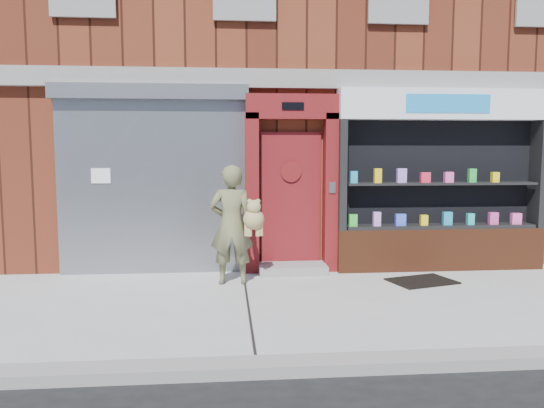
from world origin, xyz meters
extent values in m
plane|color=#9E9E99|center=(0.00, 0.00, 0.00)|extent=(80.00, 80.00, 0.00)
cube|color=gray|center=(0.00, -2.15, 0.06)|extent=(60.00, 0.30, 0.12)
cube|color=#532013|center=(0.00, 6.00, 4.00)|extent=(12.00, 8.00, 8.00)
cube|color=gray|center=(0.00, 1.92, 3.15)|extent=(12.00, 0.16, 0.30)
cube|color=gray|center=(-3.00, 1.94, 1.40)|extent=(3.00, 0.10, 2.80)
cube|color=slate|center=(-3.00, 1.88, 2.92)|extent=(3.10, 0.30, 0.24)
cube|color=white|center=(-3.80, 1.88, 1.60)|extent=(0.30, 0.01, 0.24)
cube|color=#5E1012|center=(-1.40, 1.86, 1.30)|extent=(0.22, 0.28, 2.60)
cube|color=#5E1012|center=(-0.10, 1.86, 1.30)|extent=(0.22, 0.28, 2.60)
cube|color=#5E1012|center=(-0.75, 1.86, 2.70)|extent=(1.50, 0.28, 0.40)
cube|color=black|center=(-0.75, 1.71, 2.70)|extent=(0.35, 0.01, 0.12)
cube|color=maroon|center=(-0.75, 1.97, 1.20)|extent=(1.00, 0.06, 2.20)
cylinder|color=black|center=(-0.75, 1.93, 1.65)|extent=(0.28, 0.02, 0.28)
cylinder|color=#5E1012|center=(-0.75, 1.92, 1.65)|extent=(0.34, 0.02, 0.34)
cube|color=gray|center=(-0.75, 1.70, 0.07)|extent=(1.10, 0.55, 0.15)
cube|color=slate|center=(-0.10, 1.71, 1.40)|extent=(0.10, 0.02, 0.18)
cube|color=#5F2B16|center=(1.75, 1.80, 0.35)|extent=(3.50, 0.40, 0.70)
cube|color=black|center=(0.06, 1.80, 1.60)|extent=(0.12, 0.40, 1.80)
cube|color=black|center=(3.44, 1.80, 1.60)|extent=(0.12, 0.40, 1.80)
cube|color=black|center=(1.75, 1.99, 1.60)|extent=(3.30, 0.03, 1.80)
cube|color=black|center=(1.75, 1.80, 0.73)|extent=(3.20, 0.36, 0.06)
cube|color=black|center=(1.75, 1.80, 1.45)|extent=(3.20, 0.36, 0.04)
cube|color=white|center=(1.75, 1.80, 2.75)|extent=(3.50, 0.40, 0.50)
cube|color=#1A81C6|center=(1.75, 1.59, 2.75)|extent=(1.40, 0.01, 0.30)
cube|color=green|center=(0.25, 1.72, 0.86)|extent=(0.13, 0.09, 0.20)
cube|color=#C384EE|center=(0.65, 1.72, 0.88)|extent=(0.12, 0.09, 0.23)
cube|color=blue|center=(1.05, 1.72, 0.86)|extent=(0.17, 0.09, 0.20)
cube|color=yellow|center=(1.45, 1.72, 0.85)|extent=(0.12, 0.09, 0.17)
cube|color=teal|center=(1.85, 1.72, 0.87)|extent=(0.15, 0.09, 0.22)
cube|color=#24B0B5|center=(2.25, 1.72, 0.85)|extent=(0.12, 0.09, 0.19)
cube|color=#CF458F|center=(2.65, 1.72, 0.86)|extent=(0.15, 0.09, 0.20)
cube|color=#F953A7|center=(3.05, 1.72, 0.85)|extent=(0.17, 0.09, 0.19)
cube|color=teal|center=(0.25, 1.72, 1.57)|extent=(0.12, 0.09, 0.19)
cube|color=yellow|center=(0.65, 1.72, 1.59)|extent=(0.12, 0.09, 0.24)
cube|color=#A67BDE|center=(1.05, 1.72, 1.59)|extent=(0.15, 0.09, 0.24)
cube|color=#E82946|center=(1.45, 1.72, 1.56)|extent=(0.16, 0.09, 0.17)
cube|color=#F953A7|center=(1.85, 1.72, 1.56)|extent=(0.14, 0.09, 0.18)
cube|color=green|center=(2.25, 1.72, 1.58)|extent=(0.12, 0.09, 0.23)
cube|color=yellow|center=(2.65, 1.72, 1.55)|extent=(0.11, 0.09, 0.17)
imported|color=#676744|center=(-1.75, 1.12, 0.90)|extent=(0.66, 0.44, 1.79)
sphere|color=tan|center=(-1.42, 0.93, 1.00)|extent=(0.31, 0.31, 0.31)
sphere|color=tan|center=(-1.42, 0.88, 1.19)|extent=(0.21, 0.21, 0.21)
sphere|color=tan|center=(-1.48, 0.88, 1.27)|extent=(0.07, 0.07, 0.07)
sphere|color=tan|center=(-1.36, 0.88, 1.27)|extent=(0.07, 0.07, 0.07)
cylinder|color=tan|center=(-1.52, 0.93, 0.85)|extent=(0.07, 0.07, 0.18)
cylinder|color=tan|center=(-1.32, 0.93, 0.85)|extent=(0.07, 0.07, 0.18)
cylinder|color=tan|center=(-1.48, 0.91, 0.85)|extent=(0.07, 0.07, 0.18)
cylinder|color=tan|center=(-1.36, 0.91, 0.85)|extent=(0.07, 0.07, 0.18)
cube|color=black|center=(1.15, 0.96, 0.01)|extent=(1.09, 0.90, 0.02)
camera|label=1|loc=(-1.83, -6.74, 2.02)|focal=35.00mm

